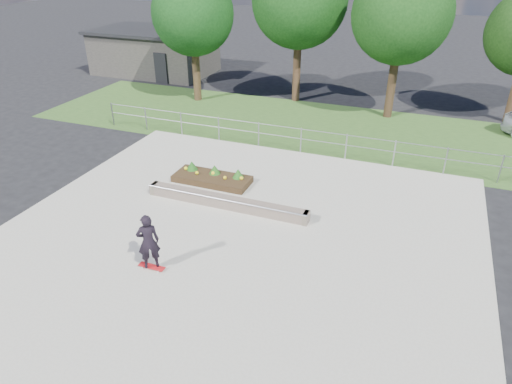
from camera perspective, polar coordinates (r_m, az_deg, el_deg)
ground at (r=14.35m, az=-2.93°, el=-6.40°), size 120.00×120.00×0.00m
grass_verge at (r=23.71m, az=7.95°, el=7.98°), size 30.00×8.00×0.02m
concrete_slab at (r=14.33m, az=-2.93°, el=-6.30°), size 15.00×15.00×0.06m
fence at (r=20.27m, az=5.66°, el=6.82°), size 20.06×0.06×1.20m
building at (r=35.02m, az=-12.53°, el=16.81°), size 8.40×5.40×3.00m
tree_far_left at (r=27.21m, az=-7.90°, el=21.16°), size 4.55×4.55×7.15m
tree_mid_left at (r=26.88m, az=5.47°, el=22.81°), size 5.25×5.25×8.25m
tree_mid_right at (r=24.95m, az=17.75°, el=20.40°), size 4.90×4.90×7.70m
grind_ledge at (r=16.03m, az=-3.79°, el=-1.26°), size 6.00×0.44×0.43m
planter_bed at (r=17.85m, az=-5.45°, el=1.87°), size 3.00×1.20×0.61m
skateboarder at (r=13.01m, az=-13.32°, el=-6.08°), size 0.80×0.70×1.78m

